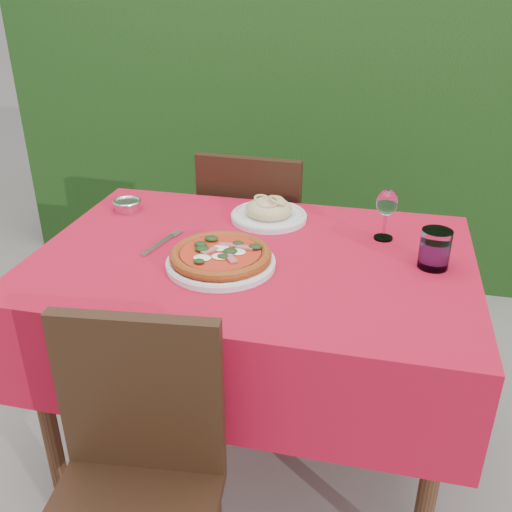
% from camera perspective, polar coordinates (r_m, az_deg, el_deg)
% --- Properties ---
extents(ground, '(60.00, 60.00, 0.00)m').
position_cam_1_polar(ground, '(2.10, -0.23, -18.37)').
color(ground, slate).
rests_on(ground, ground).
extents(hedge, '(3.20, 0.55, 1.78)m').
position_cam_1_polar(hedge, '(3.07, 6.72, 15.75)').
color(hedge, black).
rests_on(hedge, ground).
extents(dining_table, '(1.26, 0.86, 0.75)m').
position_cam_1_polar(dining_table, '(1.73, -0.27, -4.28)').
color(dining_table, '#4B2A18').
rests_on(dining_table, ground).
extents(chair_near, '(0.42, 0.42, 0.84)m').
position_cam_1_polar(chair_near, '(1.38, -12.15, -20.71)').
color(chair_near, black).
rests_on(chair_near, ground).
extents(chair_far, '(0.41, 0.41, 0.88)m').
position_cam_1_polar(chair_far, '(2.31, -0.07, 1.51)').
color(chair_far, black).
rests_on(chair_far, ground).
extents(pizza_plate, '(0.34, 0.34, 0.06)m').
position_cam_1_polar(pizza_plate, '(1.58, -3.55, -0.15)').
color(pizza_plate, silver).
rests_on(pizza_plate, dining_table).
extents(pasta_plate, '(0.25, 0.25, 0.07)m').
position_cam_1_polar(pasta_plate, '(1.89, 1.30, 4.40)').
color(pasta_plate, silver).
rests_on(pasta_plate, dining_table).
extents(water_glass, '(0.08, 0.08, 0.11)m').
position_cam_1_polar(water_glass, '(1.64, 17.43, 0.51)').
color(water_glass, white).
rests_on(water_glass, dining_table).
extents(wine_glass, '(0.07, 0.07, 0.16)m').
position_cam_1_polar(wine_glass, '(1.76, 12.95, 5.01)').
color(wine_glass, white).
rests_on(wine_glass, dining_table).
extents(fork, '(0.07, 0.22, 0.01)m').
position_cam_1_polar(fork, '(1.73, -9.76, 1.09)').
color(fork, silver).
rests_on(fork, dining_table).
extents(steel_ramekin, '(0.09, 0.09, 0.03)m').
position_cam_1_polar(steel_ramekin, '(2.01, -12.73, 4.92)').
color(steel_ramekin, silver).
rests_on(steel_ramekin, dining_table).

